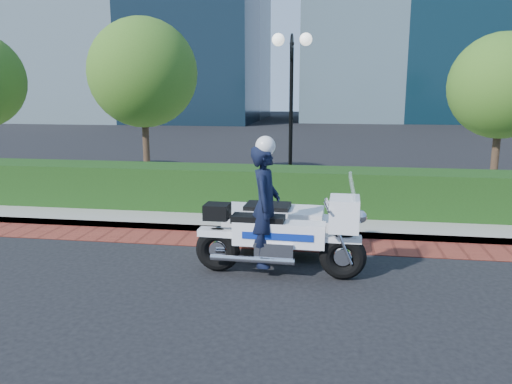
# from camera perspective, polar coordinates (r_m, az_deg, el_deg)

# --- Properties ---
(ground) EXTENTS (120.00, 120.00, 0.00)m
(ground) POSITION_cam_1_polar(r_m,az_deg,el_deg) (8.69, -5.89, -8.38)
(ground) COLOR black
(ground) RESTS_ON ground
(brick_strip) EXTENTS (60.00, 1.00, 0.01)m
(brick_strip) POSITION_cam_1_polar(r_m,az_deg,el_deg) (10.07, -3.72, -5.47)
(brick_strip) COLOR maroon
(brick_strip) RESTS_ON ground
(sidewalk) EXTENTS (60.00, 8.00, 0.15)m
(sidewalk) POSITION_cam_1_polar(r_m,az_deg,el_deg) (14.35, 0.18, 0.03)
(sidewalk) COLOR gray
(sidewalk) RESTS_ON ground
(hedge_main) EXTENTS (18.00, 1.20, 1.00)m
(hedge_main) POSITION_cam_1_polar(r_m,az_deg,el_deg) (11.91, -1.56, 0.44)
(hedge_main) COLOR black
(hedge_main) RESTS_ON sidewalk
(lamppost) EXTENTS (1.02, 0.70, 4.21)m
(lamppost) POSITION_cam_1_polar(r_m,az_deg,el_deg) (13.14, 4.06, 11.60)
(lamppost) COLOR black
(lamppost) RESTS_ON sidewalk
(tree_b) EXTENTS (3.20, 3.20, 4.89)m
(tree_b) POSITION_cam_1_polar(r_m,az_deg,el_deg) (15.46, -12.80, 13.12)
(tree_b) COLOR #332319
(tree_b) RESTS_ON sidewalk
(tree_c) EXTENTS (2.80, 2.80, 4.30)m
(tree_c) POSITION_cam_1_polar(r_m,az_deg,el_deg) (15.04, 26.30, 10.79)
(tree_c) COLOR #332319
(tree_c) RESTS_ON sidewalk
(police_motorcycle) EXTENTS (2.79, 1.97, 2.26)m
(police_motorcycle) POSITION_cam_1_polar(r_m,az_deg,el_deg) (8.41, 2.25, -3.49)
(police_motorcycle) COLOR black
(police_motorcycle) RESTS_ON ground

